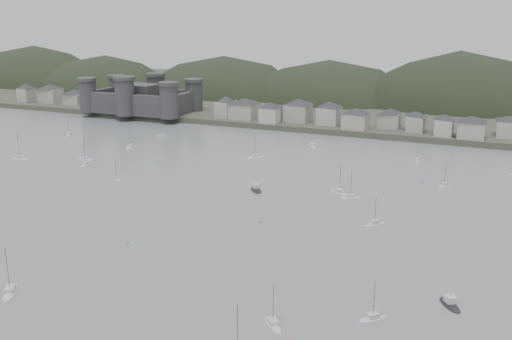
% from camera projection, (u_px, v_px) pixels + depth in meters
% --- Properties ---
extents(ground, '(900.00, 900.00, 0.00)m').
position_uv_depth(ground, '(128.00, 273.00, 131.00)').
color(ground, slate).
rests_on(ground, ground).
extents(far_shore_land, '(900.00, 250.00, 3.00)m').
position_uv_depth(far_shore_land, '(382.00, 100.00, 391.45)').
color(far_shore_land, '#383D2D').
rests_on(far_shore_land, ground).
extents(forested_ridge, '(851.55, 103.94, 102.57)m').
position_uv_depth(forested_ridge, '(380.00, 125.00, 370.33)').
color(forested_ridge, black).
rests_on(forested_ridge, ground).
extents(castle, '(66.00, 43.00, 20.00)m').
position_uv_depth(castle, '(141.00, 98.00, 333.28)').
color(castle, '#363639').
rests_on(castle, far_shore_land).
extents(waterfront_town, '(451.48, 28.46, 12.92)m').
position_uv_depth(waterfront_town, '(441.00, 121.00, 271.35)').
color(waterfront_town, '#9D9A8F').
rests_on(waterfront_town, far_shore_land).
extents(moored_fleet, '(247.88, 169.98, 12.75)m').
position_uv_depth(moored_fleet, '(213.00, 188.00, 194.64)').
color(moored_fleet, beige).
rests_on(moored_fleet, ground).
extents(motor_launch_near, '(6.18, 7.36, 3.73)m').
position_uv_depth(motor_launch_near, '(450.00, 304.00, 116.04)').
color(motor_launch_near, black).
rests_on(motor_launch_near, ground).
extents(motor_launch_far, '(7.59, 8.55, 4.01)m').
position_uv_depth(motor_launch_far, '(256.00, 190.00, 192.83)').
color(motor_launch_far, black).
rests_on(motor_launch_far, ground).
extents(mooring_buoys, '(170.68, 115.16, 0.70)m').
position_uv_depth(mooring_buoys, '(251.00, 216.00, 167.38)').
color(mooring_buoys, '#BE5D3F').
rests_on(mooring_buoys, ground).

